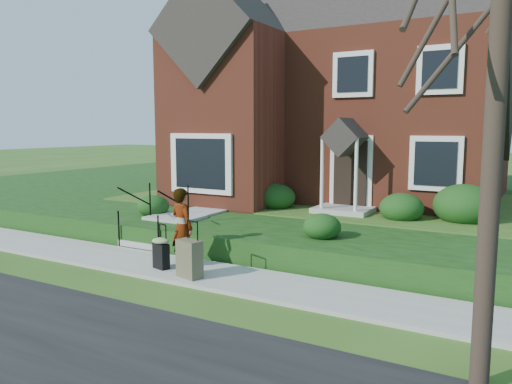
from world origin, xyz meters
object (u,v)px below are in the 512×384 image
Objects in this scene: front_steps at (164,226)px; suitcase_olive at (189,259)px; woman at (182,227)px; suitcase_black at (161,251)px.

front_steps is 1.76× the size of suitcase_olive.
front_steps is at bearing 153.33° from suitcase_olive.
woman is 1.78× the size of suitcase_black.
suitcase_olive is at bearing -41.75° from front_steps.
woman reaches higher than front_steps.
suitcase_black is at bearing 73.87° from woman.
woman is 1.49× the size of suitcase_olive.
front_steps is at bearing -23.82° from woman.
suitcase_black is (-0.26, -0.40, -0.48)m from woman.
suitcase_olive is (2.56, -2.28, -0.01)m from front_steps.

